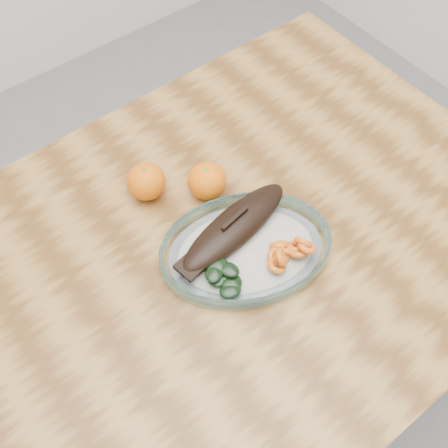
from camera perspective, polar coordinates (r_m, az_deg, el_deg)
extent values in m
plane|color=slate|center=(1.65, -0.93, -16.79)|extent=(3.00, 3.00, 0.00)
cube|color=#5B3615|center=(0.98, -1.50, -3.97)|extent=(1.20, 0.80, 0.04)
cylinder|color=brown|center=(1.65, 6.77, 7.62)|extent=(0.06, 0.06, 0.71)
ellipsoid|color=white|center=(0.96, 2.20, -2.81)|extent=(0.64, 0.56, 0.01)
torus|color=#92D9E2|center=(0.95, 2.22, -2.50)|extent=(0.69, 0.69, 0.03)
ellipsoid|color=beige|center=(0.94, 2.23, -2.25)|extent=(0.57, 0.49, 0.02)
ellipsoid|color=black|center=(0.94, 1.10, 0.26)|extent=(0.25, 0.11, 0.04)
ellipsoid|color=black|center=(0.95, 1.09, 0.01)|extent=(0.21, 0.09, 0.02)
cube|color=black|center=(0.90, -3.40, -3.73)|extent=(0.05, 0.05, 0.01)
cube|color=black|center=(0.92, 1.12, 0.90)|extent=(0.06, 0.02, 0.02)
torus|color=#DC5910|center=(0.92, 5.44, -2.80)|extent=(0.05, 0.05, 0.03)
torus|color=#DC5910|center=(0.93, 7.31, -1.78)|extent=(0.03, 0.04, 0.03)
torus|color=#DC5910|center=(0.93, 7.61, -2.50)|extent=(0.04, 0.04, 0.04)
torus|color=#DC5910|center=(0.92, 5.97, -2.86)|extent=(0.04, 0.04, 0.04)
torus|color=#DC5910|center=(0.93, 6.40, -2.01)|extent=(0.04, 0.05, 0.03)
torus|color=#DC5910|center=(0.91, 5.44, -3.80)|extent=(0.04, 0.04, 0.03)
torus|color=#DC5910|center=(0.93, 5.71, -1.59)|extent=(0.05, 0.04, 0.04)
torus|color=#DC5910|center=(0.90, 5.94, -2.90)|extent=(0.04, 0.04, 0.04)
torus|color=#DC5910|center=(0.92, 8.54, -1.80)|extent=(0.05, 0.05, 0.03)
torus|color=#DC5910|center=(0.92, 8.15, -1.37)|extent=(0.03, 0.04, 0.04)
ellipsoid|color=black|center=(0.89, 0.65, -6.32)|extent=(0.04, 0.04, 0.01)
ellipsoid|color=black|center=(0.90, -0.89, -4.43)|extent=(0.03, 0.04, 0.01)
ellipsoid|color=black|center=(0.90, -0.66, -4.96)|extent=(0.05, 0.05, 0.01)
ellipsoid|color=black|center=(0.90, 0.73, -5.50)|extent=(0.05, 0.05, 0.01)
ellipsoid|color=black|center=(0.91, -0.72, -4.11)|extent=(0.04, 0.04, 0.01)
ellipsoid|color=black|center=(0.90, 0.23, -4.84)|extent=(0.04, 0.05, 0.01)
ellipsoid|color=black|center=(0.89, -1.03, -4.55)|extent=(0.05, 0.04, 0.01)
ellipsoid|color=black|center=(0.90, -0.74, -3.69)|extent=(0.04, 0.04, 0.01)
ellipsoid|color=black|center=(0.90, 0.51, -4.16)|extent=(0.04, 0.04, 0.01)
sphere|color=#F26704|center=(1.02, -7.92, 4.30)|extent=(0.07, 0.07, 0.07)
sphere|color=#F26704|center=(1.01, -1.75, 4.38)|extent=(0.07, 0.07, 0.07)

